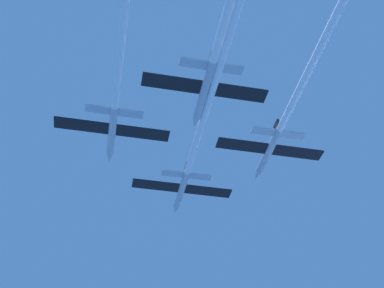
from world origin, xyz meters
name	(u,v)px	position (x,y,z in m)	size (l,w,h in m)	color
jet_lead	(198,136)	(0.45, -16.20, -0.61)	(20.07, 61.17, 3.32)	#B2BAC6
jet_left_wing	(119,62)	(-14.54, -29.73, 0.05)	(20.07, 59.18, 3.32)	#B2BAC6
jet_right_wing	(301,86)	(14.35, -30.33, 0.13)	(20.07, 60.56, 3.32)	#B2BAC6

